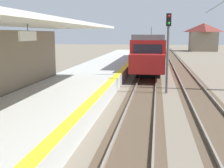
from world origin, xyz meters
TOP-DOWN VIEW (x-y plane):
  - station_platform at (-2.50, 16.00)m, footprint 5.00×80.00m
  - track_pair_nearest_platform at (1.90, 20.00)m, footprint 2.34×120.00m
  - track_pair_middle at (5.30, 20.00)m, footprint 2.34×120.00m
  - approaching_train at (1.90, 32.11)m, footprint 2.93×19.60m
  - rail_signal_post at (3.34, 19.25)m, footprint 0.32×0.34m
  - distant_trackside_house at (13.08, 69.52)m, footprint 6.60×5.28m

SIDE VIEW (x-z plane):
  - track_pair_nearest_platform at x=1.90m, z-range -0.03..0.13m
  - track_pair_middle at x=5.30m, z-range -0.03..0.13m
  - station_platform at x=-2.50m, z-range 0.00..0.90m
  - approaching_train at x=1.90m, z-range -0.20..4.56m
  - rail_signal_post at x=3.34m, z-range 0.59..5.79m
  - distant_trackside_house at x=13.08m, z-range 0.14..6.54m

